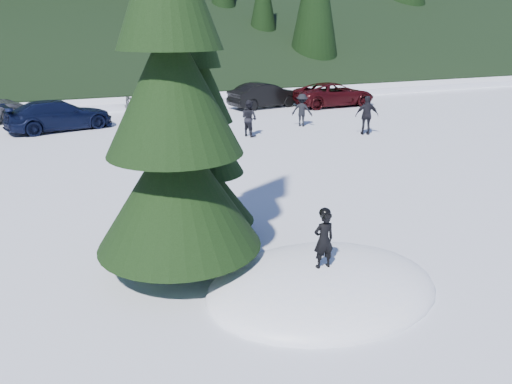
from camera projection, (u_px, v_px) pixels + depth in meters
name	position (u px, v px, depth m)	size (l,w,h in m)	color
ground	(322.00, 289.00, 9.34)	(200.00, 200.00, 0.00)	white
snow_mound	(322.00, 289.00, 9.34)	(4.48, 3.52, 0.96)	white
spruce_tall	(173.00, 105.00, 9.01)	(3.20, 3.20, 8.60)	black
spruce_short	(204.00, 149.00, 10.99)	(2.20, 2.20, 5.37)	black
child_skier	(324.00, 240.00, 8.97)	(0.39, 0.26, 1.08)	black
adult_0	(249.00, 118.00, 21.89)	(0.78, 0.60, 1.60)	black
adult_1	(367.00, 115.00, 22.19)	(1.01, 0.42, 1.73)	black
adult_2	(302.00, 110.00, 24.08)	(1.01, 0.58, 1.56)	black
car_3	(59.00, 115.00, 23.23)	(1.95, 4.80, 1.39)	black
car_4	(162.00, 101.00, 27.76)	(1.61, 4.00, 1.36)	gray
car_5	(265.00, 95.00, 29.55)	(1.54, 4.43, 1.46)	black
car_6	(334.00, 94.00, 30.15)	(2.32, 5.04, 1.40)	black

